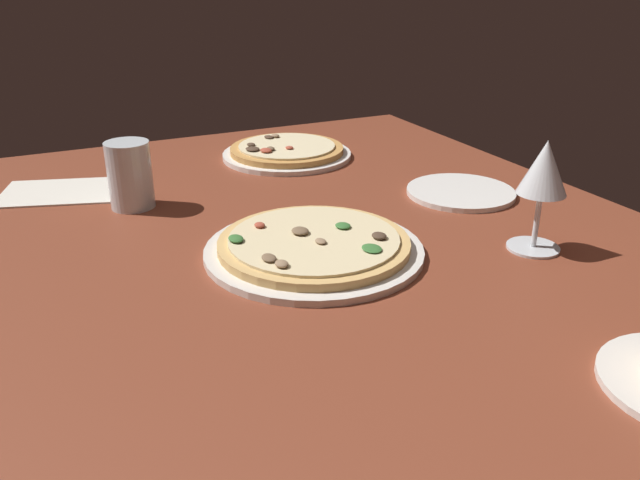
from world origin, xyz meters
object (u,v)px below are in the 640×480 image
(side_plate, at_px, (461,192))
(paper_menu, at_px, (61,192))
(pizza_main, at_px, (313,246))
(wine_glass_far, at_px, (544,173))
(pizza_side, at_px, (287,152))
(water_glass, at_px, (130,178))

(side_plate, relative_size, paper_menu, 0.93)
(pizza_main, relative_size, wine_glass_far, 1.93)
(pizza_main, relative_size, side_plate, 1.64)
(paper_menu, bearing_deg, pizza_side, 111.23)
(wine_glass_far, relative_size, water_glass, 1.44)
(paper_menu, bearing_deg, wine_glass_far, 64.30)
(paper_menu, bearing_deg, side_plate, 80.94)
(pizza_side, xyz_separation_m, wine_glass_far, (0.58, 0.14, 0.10))
(water_glass, distance_m, side_plate, 0.57)
(pizza_side, relative_size, water_glass, 2.41)
(pizza_main, xyz_separation_m, wine_glass_far, (0.12, 0.29, 0.10))
(pizza_main, bearing_deg, paper_menu, -145.40)
(pizza_main, xyz_separation_m, pizza_side, (-0.46, 0.15, -0.00))
(pizza_side, bearing_deg, pizza_main, -18.34)
(wine_glass_far, distance_m, side_plate, 0.26)
(side_plate, bearing_deg, water_glass, -109.30)
(wine_glass_far, xyz_separation_m, water_glass, (-0.42, -0.49, -0.06))
(pizza_main, height_order, wine_glass_far, wine_glass_far)
(pizza_side, bearing_deg, wine_glass_far, 13.71)
(pizza_side, bearing_deg, side_plate, 28.55)
(pizza_main, distance_m, paper_menu, 0.52)
(pizza_side, relative_size, side_plate, 1.41)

